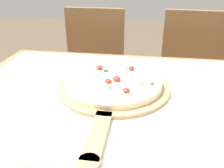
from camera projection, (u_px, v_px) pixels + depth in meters
dining_table at (121, 136)px, 0.78m from camera, size 1.14×0.92×0.75m
towel_cloth at (121, 105)px, 0.72m from camera, size 1.06×0.84×0.00m
pizza_peel at (112, 89)px, 0.80m from camera, size 0.38×0.58×0.01m
pizza at (113, 81)px, 0.81m from camera, size 0.33×0.33×0.03m
chair_left at (93, 70)px, 1.56m from camera, size 0.41×0.41×0.90m
chair_right at (190, 75)px, 1.47m from camera, size 0.43×0.43×0.90m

